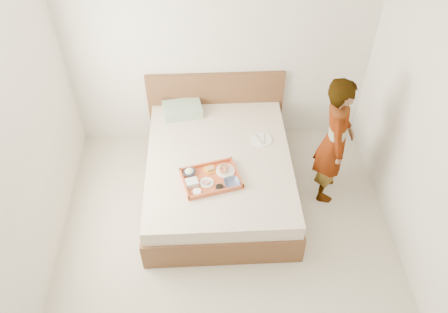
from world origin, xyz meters
TOP-DOWN VIEW (x-y plane):
  - ground at (0.00, 0.00)m, footprint 3.50×4.00m
  - ceiling at (0.00, 0.00)m, footprint 3.50×4.00m
  - wall_back at (0.00, 2.00)m, footprint 3.50×0.01m
  - wall_left at (-1.75, 0.00)m, footprint 0.01×4.00m
  - wall_right at (1.75, 0.00)m, footprint 0.01×4.00m
  - bed at (-0.05, 1.00)m, footprint 1.65×2.00m
  - headboard at (-0.05, 1.97)m, footprint 1.65×0.06m
  - pillow at (-0.46, 1.79)m, footprint 0.50×0.38m
  - tray at (-0.15, 0.68)m, footprint 0.66×0.55m
  - prawn_plate at (0.01, 0.79)m, footprint 0.24×0.24m
  - navy_bowl_big at (0.06, 0.60)m, footprint 0.20×0.20m
  - sauce_dish at (-0.06, 0.55)m, footprint 0.10×0.10m
  - meat_plate at (-0.19, 0.63)m, footprint 0.17×0.17m
  - bread_plate at (-0.16, 0.82)m, footprint 0.17×0.17m
  - salad_bowl at (-0.37, 0.77)m, footprint 0.15×0.15m
  - plastic_tub at (-0.34, 0.62)m, footprint 0.14×0.13m
  - cheese_round at (-0.29, 0.50)m, footprint 0.10×0.10m
  - dinner_plate at (0.44, 1.26)m, footprint 0.25×0.25m
  - person at (1.16, 0.95)m, footprint 0.48×0.63m

SIDE VIEW (x-z plane):
  - ground at x=0.00m, z-range -0.01..0.01m
  - bed at x=-0.05m, z-range 0.00..0.53m
  - headboard at x=-0.05m, z-range 0.00..0.95m
  - dinner_plate at x=0.44m, z-range 0.53..0.54m
  - meat_plate at x=-0.19m, z-range 0.55..0.56m
  - bread_plate at x=-0.16m, z-range 0.55..0.56m
  - prawn_plate at x=0.01m, z-range 0.55..0.56m
  - tray at x=-0.15m, z-range 0.53..0.58m
  - cheese_round at x=-0.29m, z-range 0.55..0.58m
  - sauce_dish at x=-0.06m, z-range 0.55..0.58m
  - salad_bowl at x=-0.37m, z-range 0.55..0.59m
  - navy_bowl_big at x=0.06m, z-range 0.55..0.59m
  - plastic_tub at x=-0.34m, z-range 0.55..0.60m
  - pillow at x=-0.46m, z-range 0.53..0.64m
  - person at x=1.16m, z-range 0.00..1.54m
  - wall_back at x=0.00m, z-range 0.00..2.60m
  - wall_left at x=-1.75m, z-range 0.00..2.60m
  - wall_right at x=1.75m, z-range 0.00..2.60m
  - ceiling at x=0.00m, z-range 2.60..2.60m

